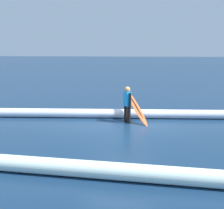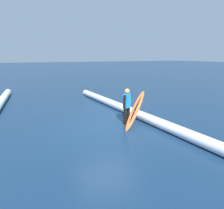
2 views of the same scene
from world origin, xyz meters
The scene contains 4 objects.
ground_plane centered at (0.00, 0.00, 0.00)m, with size 184.52×184.52×0.00m, color #142D4A.
surfer centered at (-0.18, -0.88, 0.82)m, with size 0.35×0.54×1.47m.
surfboard centered at (-0.51, -1.09, 0.64)m, with size 1.22×1.59×1.32m.
wave_crest_foreground centered at (-1.23, -1.76, 0.19)m, with size 0.39×0.39×15.18m, color white.
Camera 2 is at (-6.84, 3.02, 2.74)m, focal length 30.79 mm.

